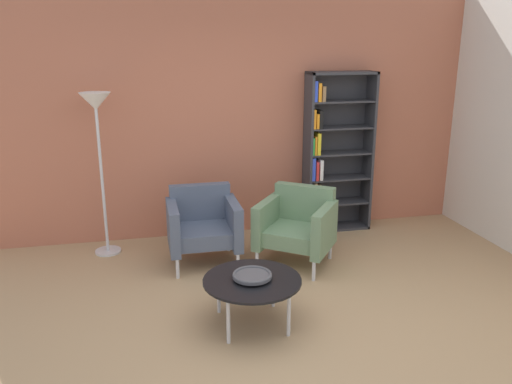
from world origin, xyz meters
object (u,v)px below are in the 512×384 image
at_px(armchair_spare_guest, 203,224).
at_px(floor_lamp_torchiere, 97,121).
at_px(coffee_table_low, 252,282).
at_px(bookshelf_tall, 332,153).
at_px(decorative_bowl, 252,275).
at_px(armchair_near_window, 297,225).

xyz_separation_m(armchair_spare_guest, floor_lamp_torchiere, (-1.00, 0.47, 1.03)).
distance_m(coffee_table_low, floor_lamp_torchiere, 2.44).
bearing_deg(floor_lamp_torchiere, bookshelf_tall, 4.27).
xyz_separation_m(coffee_table_low, decorative_bowl, (-0.00, -0.00, 0.06)).
bearing_deg(decorative_bowl, armchair_near_window, 56.99).
xyz_separation_m(coffee_table_low, floor_lamp_torchiere, (-1.23, 1.81, 1.08)).
distance_m(armchair_spare_guest, armchair_near_window, 0.98).
height_order(decorative_bowl, armchair_spare_guest, armchair_spare_guest).
height_order(coffee_table_low, armchair_spare_guest, armchair_spare_guest).
height_order(coffee_table_low, armchair_near_window, armchair_near_window).
height_order(decorative_bowl, armchair_near_window, armchair_near_window).
distance_m(armchair_spare_guest, floor_lamp_torchiere, 1.51).
bearing_deg(floor_lamp_torchiere, armchair_near_window, -19.86).
bearing_deg(armchair_spare_guest, armchair_near_window, -13.66).
relative_size(coffee_table_low, floor_lamp_torchiere, 0.46).
bearing_deg(coffee_table_low, floor_lamp_torchiere, 124.28).
bearing_deg(armchair_spare_guest, coffee_table_low, -79.92).
bearing_deg(bookshelf_tall, decorative_bowl, -125.28).
bearing_deg(armchair_near_window, floor_lamp_torchiere, -163.61).
height_order(bookshelf_tall, coffee_table_low, bookshelf_tall).
relative_size(bookshelf_tall, armchair_near_window, 2.01).
bearing_deg(decorative_bowl, armchair_spare_guest, 99.79).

